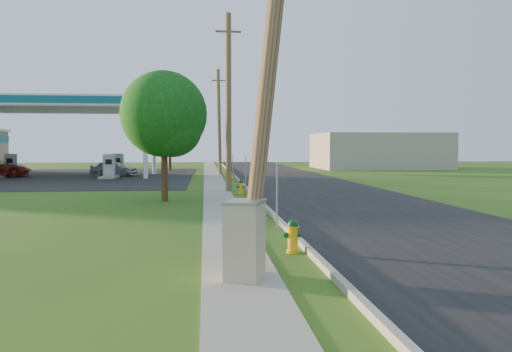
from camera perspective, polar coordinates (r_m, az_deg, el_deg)
The scene contains 24 objects.
ground_plane at distance 11.15m, azimuth 4.28°, elevation -9.64°, with size 140.00×140.00×0.00m, color #1A4511.
road at distance 21.81m, azimuth 11.31°, elevation -3.27°, with size 8.00×120.00×0.02m, color black.
curb at distance 20.97m, azimuth 0.80°, elevation -3.29°, with size 0.15×120.00×0.15m, color gray.
sidewalk at distance 20.85m, azimuth -3.99°, elevation -3.50°, with size 1.50×120.00×0.03m, color gray.
forecourt at distance 45.02m, azimuth -24.09°, elevation -0.09°, with size 26.00×28.00×0.02m, color black.
utility_pole_near at distance 10.05m, azimuth 1.94°, elevation 16.57°, with size 1.40×0.32×9.48m.
utility_pole_mid at distance 27.83m, azimuth -3.16°, elevation 8.42°, with size 1.40×0.32×9.80m.
utility_pole_far at distance 45.77m, azimuth -4.24°, elevation 6.25°, with size 1.40×0.32×9.50m.
sign_post_near at distance 15.12m, azimuth 2.42°, elevation -2.35°, with size 0.05×0.04×2.00m, color gray.
sign_post_mid at distance 26.82m, azimuth -1.22°, elevation 0.15°, with size 0.05×0.04×2.00m, color gray.
sign_post_far at distance 38.98m, azimuth -2.68°, elevation 1.16°, with size 0.05×0.04×2.00m, color gray.
gas_canopy at distance 44.49m, azimuth -21.80°, elevation 7.51°, with size 18.18×9.18×6.40m.
fuel_pump_ne at distance 41.43m, azimuth -16.41°, elevation 0.77°, with size 1.20×3.20×1.90m.
fuel_pump_sw at distance 47.70m, azimuth -26.21°, elevation 0.89°, with size 1.20×3.20×1.90m.
fuel_pump_se at distance 45.36m, azimuth -15.49°, elevation 1.00°, with size 1.20×3.20×1.90m.
price_pylon at distance 33.42m, azimuth -10.39°, elevation 8.35°, with size 0.34×2.04×6.85m.
distant_building at distance 59.15m, azimuth 13.82°, elevation 2.79°, with size 14.00×10.00×4.00m, color gray.
tree_verge at distance 23.15m, azimuth -10.26°, elevation 6.61°, with size 3.93×3.93×5.96m.
tree_lot at distance 53.09m, azimuth -9.75°, elevation 6.05°, with size 5.15×5.15×7.80m.
hydrant_near at distance 11.89m, azimuth 4.23°, elevation -6.83°, with size 0.43×0.38×0.83m.
hydrant_mid at distance 26.27m, azimuth -1.75°, elevation -1.26°, with size 0.40×0.36×0.78m.
hydrant_far at distance 37.66m, azimuth -2.80°, elevation 0.10°, with size 0.37×0.33×0.73m.
utility_cabinet at distance 9.46m, azimuth -1.28°, elevation -7.33°, with size 0.92×1.05×1.50m.
car_silver at distance 43.81m, azimuth -15.94°, elevation 0.84°, with size 1.57×3.91×1.33m, color #AAAEB2.
Camera 1 is at (-1.93, -10.69, 2.51)m, focal length 35.00 mm.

